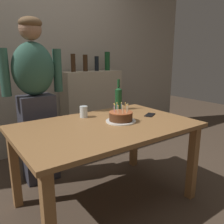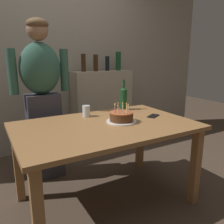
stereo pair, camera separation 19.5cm
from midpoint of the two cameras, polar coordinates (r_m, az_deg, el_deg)
The scene contains 9 objects.
ground_plane at distance 2.28m, azimuth 1.15°, elevation -21.12°, with size 10.00×10.00×0.00m, color #47382B.
back_wall at distance 3.30m, azimuth -13.07°, elevation 13.38°, with size 5.20×0.10×2.60m, color #9E9384.
dining_table at distance 1.99m, azimuth 1.24°, elevation -5.74°, with size 1.50×0.96×0.74m.
birthday_cake at distance 2.01m, azimuth 5.13°, elevation -1.35°, with size 0.26×0.26×0.16m.
water_glass_near at distance 2.18m, azimuth -3.87°, elevation 0.20°, with size 0.07×0.07×0.11m, color silver.
wine_bottle at distance 2.46m, azimuth 5.16°, elevation 3.51°, with size 0.07×0.07×0.33m.
cell_phone at distance 2.25m, azimuth 12.72°, elevation -1.00°, with size 0.14×0.07×0.01m, color black.
person_man_bearded at distance 2.47m, azimuth -14.78°, elevation 3.25°, with size 0.61×0.27×1.66m.
shelf_cabinet at distance 3.43m, azimuth -0.85°, elevation 1.20°, with size 0.88×0.30×1.36m.
Camera 2 is at (-0.88, -1.66, 1.31)m, focal length 36.82 mm.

